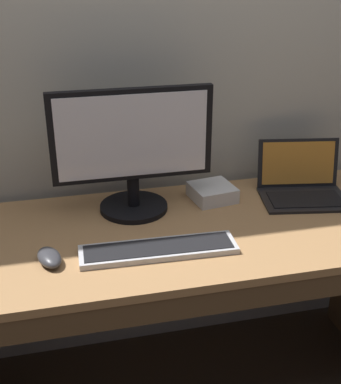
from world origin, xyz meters
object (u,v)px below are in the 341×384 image
at_px(wired_keyboard, 159,249).
at_px(computer_mouse, 49,257).
at_px(laptop_black, 302,183).
at_px(external_monitor, 132,149).
at_px(external_drive_box, 212,192).

height_order(wired_keyboard, computer_mouse, computer_mouse).
relative_size(laptop_black, external_monitor, 0.64).
bearing_deg(computer_mouse, laptop_black, -0.30).
relative_size(external_monitor, wired_keyboard, 1.12).
distance_m(laptop_black, computer_mouse, 1.00).
bearing_deg(wired_keyboard, external_monitor, 95.06).
xyz_separation_m(wired_keyboard, external_drive_box, (0.28, 0.33, 0.02)).
distance_m(laptop_black, wired_keyboard, 0.69).
relative_size(computer_mouse, external_drive_box, 0.77).
xyz_separation_m(laptop_black, external_drive_box, (-0.35, 0.04, -0.02)).
bearing_deg(external_drive_box, wired_keyboard, -130.14).
distance_m(wired_keyboard, external_drive_box, 0.43).
distance_m(laptop_black, external_drive_box, 0.35).
relative_size(laptop_black, external_drive_box, 2.35).
xyz_separation_m(laptop_black, wired_keyboard, (-0.63, -0.29, -0.04)).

